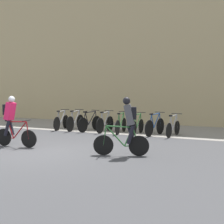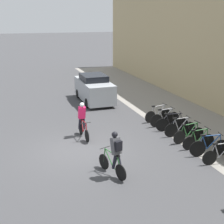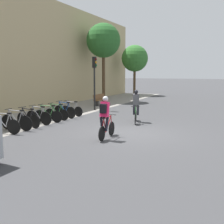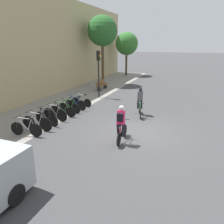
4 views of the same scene
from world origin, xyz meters
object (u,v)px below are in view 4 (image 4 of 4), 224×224
(parked_bike_0, at_px, (26,128))
(parked_bike_6, at_px, (76,104))
(cyclist_grey, at_px, (140,100))
(parked_bike_7, at_px, (82,101))
(parked_bike_1, at_px, (37,123))
(parked_bike_4, at_px, (63,110))
(parked_bike_2, at_px, (47,118))
(cyclist_pink, at_px, (121,123))
(parked_bike_3, at_px, (55,114))
(parked_bike_5, at_px, (70,107))
(bench, at_px, (102,85))
(traffic_light_pole, at_px, (99,66))

(parked_bike_0, bearing_deg, parked_bike_6, 0.00)
(cyclist_grey, xyz_separation_m, parked_bike_6, (-0.39, 4.30, -0.54))
(parked_bike_6, xyz_separation_m, parked_bike_7, (0.79, -0.00, -0.03))
(parked_bike_1, height_order, parked_bike_4, parked_bike_1)
(parked_bike_1, xyz_separation_m, parked_bike_2, (0.78, -0.00, -0.01))
(cyclist_pink, distance_m, parked_bike_3, 4.76)
(cyclist_pink, height_order, parked_bike_4, cyclist_pink)
(parked_bike_3, distance_m, parked_bike_6, 2.36)
(parked_bike_4, height_order, parked_bike_5, parked_bike_4)
(parked_bike_4, height_order, bench, parked_bike_4)
(parked_bike_6, distance_m, traffic_light_pole, 4.31)
(parked_bike_0, distance_m, parked_bike_4, 3.15)
(parked_bike_3, bearing_deg, parked_bike_1, -179.97)
(parked_bike_2, xyz_separation_m, traffic_light_pole, (6.87, -0.03, 2.17))
(parked_bike_6, bearing_deg, parked_bike_3, 179.98)
(parked_bike_1, bearing_deg, cyclist_grey, -44.88)
(parked_bike_3, height_order, parked_bike_7, parked_bike_3)
(parked_bike_2, xyz_separation_m, bench, (9.76, 1.00, 0.07))
(cyclist_grey, distance_m, parked_bike_2, 5.60)
(cyclist_grey, bearing_deg, cyclist_pink, -177.33)
(parked_bike_2, height_order, parked_bike_3, parked_bike_3)
(cyclist_grey, distance_m, parked_bike_4, 4.76)
(parked_bike_5, relative_size, bench, 0.85)
(cyclist_pink, relative_size, traffic_light_pole, 0.47)
(parked_bike_3, relative_size, traffic_light_pole, 0.44)
(parked_bike_3, bearing_deg, parked_bike_0, -179.97)
(bench, bearing_deg, parked_bike_3, -173.67)
(cyclist_grey, distance_m, parked_bike_1, 6.12)
(cyclist_pink, bearing_deg, parked_bike_3, 72.29)
(parked_bike_2, relative_size, parked_bike_3, 1.02)
(parked_bike_5, height_order, bench, parked_bike_5)
(parked_bike_4, relative_size, parked_bike_6, 1.00)
(parked_bike_2, bearing_deg, traffic_light_pole, -0.27)
(parked_bike_0, xyz_separation_m, parked_bike_4, (3.15, -0.00, -0.01))
(cyclist_grey, relative_size, parked_bike_4, 1.03)
(bench, bearing_deg, cyclist_pink, -152.16)
(traffic_light_pole, bearing_deg, parked_bike_5, 179.59)
(cyclist_pink, distance_m, parked_bike_5, 5.44)
(parked_bike_2, xyz_separation_m, parked_bike_7, (3.93, -0.00, -0.02))
(parked_bike_5, bearing_deg, traffic_light_pole, -0.41)
(cyclist_pink, relative_size, parked_bike_1, 0.99)
(parked_bike_4, bearing_deg, parked_bike_2, 179.95)
(parked_bike_0, distance_m, parked_bike_3, 2.36)
(parked_bike_0, bearing_deg, parked_bike_5, -0.00)
(parked_bike_3, distance_m, bench, 9.02)
(parked_bike_7, bearing_deg, parked_bike_1, 179.98)
(parked_bike_5, relative_size, parked_bike_7, 0.98)
(cyclist_pink, xyz_separation_m, traffic_light_pole, (7.52, 4.47, 1.63))
(parked_bike_3, height_order, bench, parked_bike_3)
(parked_bike_7, xyz_separation_m, bench, (5.82, 1.00, 0.09))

